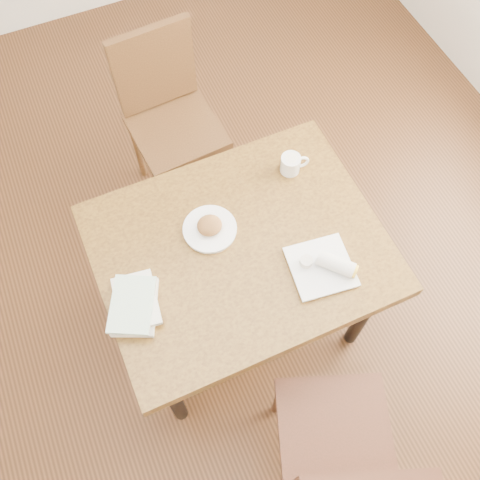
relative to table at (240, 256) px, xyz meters
name	(u,v)px	position (x,y,z in m)	size (l,w,h in m)	color
ground	(240,313)	(0.00, 0.00, -0.67)	(4.00, 5.00, 0.01)	#472814
room_walls	(240,78)	(0.00, 0.00, 0.97)	(4.02, 5.02, 2.80)	silver
table	(240,256)	(0.00, 0.00, 0.00)	(1.10, 0.88, 0.75)	brown
chair_near	(341,454)	(0.03, -0.81, -0.12)	(0.54, 0.54, 0.95)	#441F13
chair_far	(168,110)	(0.02, 0.93, -0.12)	(0.45, 0.45, 0.95)	#4F3116
plate_scone	(210,228)	(-0.08, 0.11, 0.11)	(0.21, 0.21, 0.07)	white
coffee_mug	(291,164)	(0.34, 0.24, 0.13)	(0.12, 0.08, 0.08)	white
plate_burrito	(326,266)	(0.25, -0.22, 0.11)	(0.26, 0.26, 0.08)	white
book_stack	(135,304)	(-0.45, -0.08, 0.11)	(0.24, 0.27, 0.06)	white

